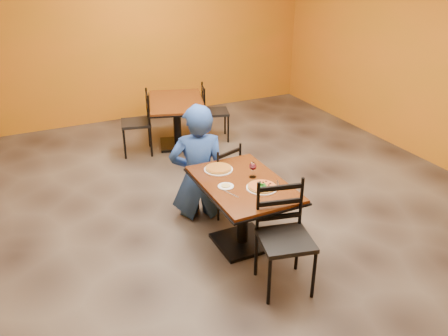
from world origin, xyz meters
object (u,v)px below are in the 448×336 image
table_second (177,112)px  pizza_main (262,186)px  wine_glass (253,169)px  chair_main_near (286,241)px  diner (198,161)px  plate_main (262,188)px  chair_second_left (136,123)px  table_main (243,199)px  plate_far (218,169)px  chair_main_far (219,177)px  chair_second_right (215,112)px  pizza_far (218,168)px  side_plate (226,186)px

table_second → pizza_main: bearing=-94.1°
wine_glass → chair_main_near: bearing=-97.5°
diner → plate_main: diner is taller
table_second → chair_main_near: chair_main_near is taller
chair_second_left → table_main: bearing=19.7°
table_main → plate_far: plate_far is taller
table_second → wine_glass: 2.82m
chair_second_left → pizza_main: size_ratio=3.40×
chair_main_far → pizza_main: bearing=73.0°
chair_main_far → diner: bearing=-24.9°
table_main → chair_second_right: (0.99, 2.86, -0.10)m
diner → pizza_far: (0.07, -0.42, 0.08)m
diner → plate_main: (0.28, -0.98, 0.07)m
table_main → diner: (-0.17, 0.79, 0.13)m
table_second → plate_main: 3.07m
chair_main_near → pizza_main: size_ratio=3.61×
pizza_far → chair_second_right: bearing=66.3°
plate_main → pizza_far: size_ratio=1.11×
chair_second_left → wine_glass: 2.86m
chair_main_far → plate_main: 1.01m
plate_far → chair_main_near: bearing=-83.1°
wine_glass → chair_main_far: bearing=95.4°
plate_main → wine_glass: size_ratio=1.72×
plate_main → table_main: bearing=119.3°
pizza_far → table_main: bearing=-74.0°
diner → plate_far: bearing=115.5°
chair_second_right → pizza_far: chair_second_right is taller
chair_main_near → wine_glass: size_ratio=5.69×
side_plate → table_second: bearing=79.5°
pizza_main → pizza_far: (-0.21, 0.56, 0.00)m
table_second → diner: (-0.50, -2.07, 0.13)m
diner → wine_glass: 0.81m
pizza_main → chair_main_near: bearing=-97.3°
table_second → pizza_far: pizza_far is taller
chair_second_left → side_plate: (0.13, -2.87, 0.27)m
table_main → plate_main: 0.30m
plate_far → chair_second_left: bearing=95.2°
chair_second_left → wine_glass: bearing=22.7°
chair_main_near → diner: (-0.20, 1.57, 0.17)m
table_main → table_second: (0.33, 2.86, 0.00)m
chair_second_right → side_plate: 3.12m
diner → plate_main: 1.03m
chair_main_far → plate_far: 0.54m
table_main → chair_main_far: chair_main_far is taller
plate_far → plate_main: bearing=-69.2°
plate_main → wine_glass: 0.27m
side_plate → wine_glass: size_ratio=0.89×
diner → plate_far: size_ratio=4.43×
pizza_main → plate_far: bearing=110.8°
chair_second_left → pizza_main: chair_second_left is taller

